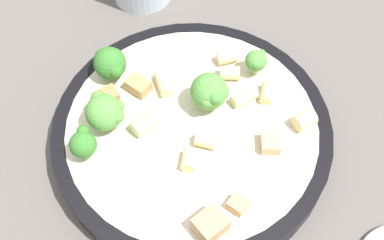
% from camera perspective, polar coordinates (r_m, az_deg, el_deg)
% --- Properties ---
extents(ground_plane, '(2.00, 2.00, 0.00)m').
position_cam_1_polar(ground_plane, '(0.53, -0.00, -2.43)').
color(ground_plane, '#5B5651').
extents(pasta_bowl, '(0.29, 0.29, 0.03)m').
position_cam_1_polar(pasta_bowl, '(0.51, -0.00, -1.38)').
color(pasta_bowl, black).
rests_on(pasta_bowl, ground_plane).
extents(broccoli_floret_0, '(0.02, 0.03, 0.03)m').
position_cam_1_polar(broccoli_floret_0, '(0.53, 7.67, 7.03)').
color(broccoli_floret_0, '#84AD60').
rests_on(broccoli_floret_0, pasta_bowl).
extents(broccoli_floret_1, '(0.04, 0.04, 0.05)m').
position_cam_1_polar(broccoli_floret_1, '(0.49, 2.18, 3.33)').
color(broccoli_floret_1, '#84AD60').
rests_on(broccoli_floret_1, pasta_bowl).
extents(broccoli_floret_2, '(0.04, 0.04, 0.04)m').
position_cam_1_polar(broccoli_floret_2, '(0.49, -10.28, 0.97)').
color(broccoli_floret_2, '#93B766').
rests_on(broccoli_floret_2, pasta_bowl).
extents(broccoli_floret_3, '(0.03, 0.03, 0.03)m').
position_cam_1_polar(broccoli_floret_3, '(0.48, -12.78, -2.71)').
color(broccoli_floret_3, '#84AD60').
rests_on(broccoli_floret_3, pasta_bowl).
extents(broccoli_floret_4, '(0.04, 0.04, 0.04)m').
position_cam_1_polar(broccoli_floret_4, '(0.53, -9.67, 6.66)').
color(broccoli_floret_4, '#84AD60').
rests_on(broccoli_floret_4, pasta_bowl).
extents(rigatoni_0, '(0.03, 0.02, 0.01)m').
position_cam_1_polar(rigatoni_0, '(0.55, 4.14, 7.41)').
color(rigatoni_0, beige).
rests_on(rigatoni_0, pasta_bowl).
extents(rigatoni_1, '(0.03, 0.03, 0.01)m').
position_cam_1_polar(rigatoni_1, '(0.52, 6.23, 2.69)').
color(rigatoni_1, beige).
rests_on(rigatoni_1, pasta_bowl).
extents(rigatoni_2, '(0.02, 0.03, 0.01)m').
position_cam_1_polar(rigatoni_2, '(0.52, 8.86, 3.18)').
color(rigatoni_2, beige).
rests_on(rigatoni_2, pasta_bowl).
extents(rigatoni_3, '(0.03, 0.03, 0.02)m').
position_cam_1_polar(rigatoni_3, '(0.51, 13.18, -0.03)').
color(rigatoni_3, beige).
rests_on(rigatoni_3, pasta_bowl).
extents(rigatoni_4, '(0.02, 0.02, 0.02)m').
position_cam_1_polar(rigatoni_4, '(0.47, -0.78, -4.74)').
color(rigatoni_4, beige).
rests_on(rigatoni_4, pasta_bowl).
extents(rigatoni_5, '(0.02, 0.02, 0.01)m').
position_cam_1_polar(rigatoni_5, '(0.49, 1.63, -2.50)').
color(rigatoni_5, beige).
rests_on(rigatoni_5, pasta_bowl).
extents(rigatoni_6, '(0.02, 0.02, 0.02)m').
position_cam_1_polar(rigatoni_6, '(0.54, 4.49, 5.57)').
color(rigatoni_6, beige).
rests_on(rigatoni_6, pasta_bowl).
extents(rigatoni_7, '(0.02, 0.03, 0.01)m').
position_cam_1_polar(rigatoni_7, '(0.53, -3.45, 4.30)').
color(rigatoni_7, beige).
rests_on(rigatoni_7, pasta_bowl).
extents(rigatoni_8, '(0.03, 0.03, 0.02)m').
position_cam_1_polar(rigatoni_8, '(0.50, -5.69, -0.41)').
color(rigatoni_8, beige).
rests_on(rigatoni_8, pasta_bowl).
extents(chicken_chunk_0, '(0.03, 0.03, 0.01)m').
position_cam_1_polar(chicken_chunk_0, '(0.52, -9.77, 2.89)').
color(chicken_chunk_0, '#A87A4C').
rests_on(chicken_chunk_0, pasta_bowl).
extents(chicken_chunk_1, '(0.03, 0.03, 0.01)m').
position_cam_1_polar(chicken_chunk_1, '(0.53, -6.37, 4.06)').
color(chicken_chunk_1, tan).
rests_on(chicken_chunk_1, pasta_bowl).
extents(chicken_chunk_2, '(0.02, 0.02, 0.01)m').
position_cam_1_polar(chicken_chunk_2, '(0.46, 5.44, -9.96)').
color(chicken_chunk_2, tan).
rests_on(chicken_chunk_2, pasta_bowl).
extents(chicken_chunk_3, '(0.04, 0.04, 0.02)m').
position_cam_1_polar(chicken_chunk_3, '(0.44, 2.19, -12.32)').
color(chicken_chunk_3, tan).
rests_on(chicken_chunk_3, pasta_bowl).
extents(chicken_chunk_4, '(0.02, 0.02, 0.01)m').
position_cam_1_polar(chicken_chunk_4, '(0.49, 9.29, -2.74)').
color(chicken_chunk_4, tan).
rests_on(chicken_chunk_4, pasta_bowl).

